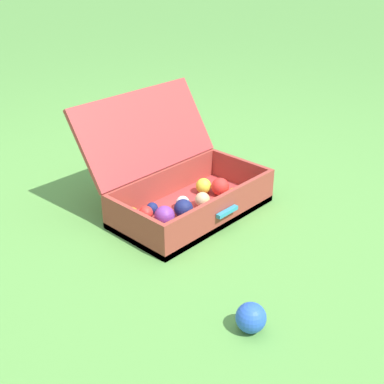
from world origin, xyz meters
The scene contains 3 objects.
ground_plane centered at (0.00, 0.00, 0.00)m, with size 16.00×16.00×0.00m, color #569342.
open_suitcase centered at (0.08, 0.09, 0.11)m, with size 0.65×0.57×0.45m.
stray_ball_on_grass centered at (-0.31, -0.58, 0.05)m, with size 0.09×0.09×0.09m, color blue.
Camera 1 is at (-1.26, -1.24, 1.04)m, focal length 47.58 mm.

